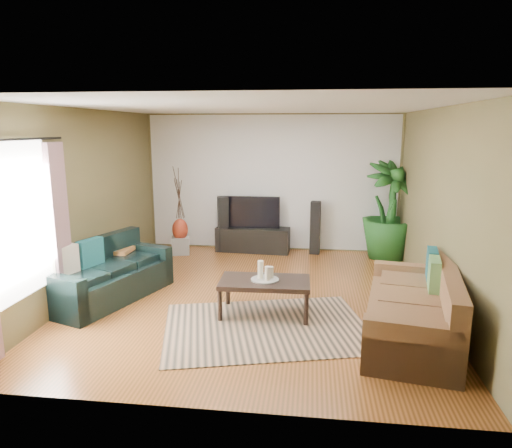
% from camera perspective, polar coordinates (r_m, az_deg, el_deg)
% --- Properties ---
extents(floor, '(5.50, 5.50, 0.00)m').
position_cam_1_polar(floor, '(6.76, -0.21, -9.10)').
color(floor, '#955126').
rests_on(floor, ground).
extents(ceiling, '(5.50, 5.50, 0.00)m').
position_cam_1_polar(ceiling, '(6.31, -0.23, 14.44)').
color(ceiling, white).
rests_on(ceiling, ground).
extents(wall_back, '(5.00, 0.00, 5.00)m').
position_cam_1_polar(wall_back, '(9.10, 1.98, 5.16)').
color(wall_back, brown).
rests_on(wall_back, ground).
extents(wall_front, '(5.00, 0.00, 5.00)m').
position_cam_1_polar(wall_front, '(3.75, -5.57, -4.79)').
color(wall_front, brown).
rests_on(wall_front, ground).
extents(wall_left, '(0.00, 5.50, 5.50)m').
position_cam_1_polar(wall_left, '(7.15, -20.53, 2.53)').
color(wall_left, brown).
rests_on(wall_left, ground).
extents(wall_right, '(0.00, 5.50, 5.50)m').
position_cam_1_polar(wall_right, '(6.57, 21.97, 1.65)').
color(wall_right, brown).
rests_on(wall_right, ground).
extents(backwall_panel, '(4.90, 0.00, 4.90)m').
position_cam_1_polar(backwall_panel, '(9.09, 1.98, 5.15)').
color(backwall_panel, white).
rests_on(backwall_panel, ground).
extents(window_pane, '(0.00, 1.80, 1.80)m').
position_cam_1_polar(window_pane, '(5.78, -27.63, 0.35)').
color(window_pane, white).
rests_on(window_pane, ground).
extents(curtain_far, '(0.08, 0.35, 2.20)m').
position_cam_1_polar(curtain_far, '(6.42, -23.30, -0.50)').
color(curtain_far, gray).
rests_on(curtain_far, ground).
extents(curtain_rod, '(0.03, 1.90, 0.03)m').
position_cam_1_polar(curtain_rod, '(5.67, -28.09, 9.29)').
color(curtain_rod, black).
rests_on(curtain_rod, ground).
extents(sofa_left, '(1.41, 2.08, 0.85)m').
position_cam_1_polar(sofa_left, '(6.89, -17.90, -5.54)').
color(sofa_left, black).
rests_on(sofa_left, floor).
extents(sofa_right, '(1.34, 2.28, 0.85)m').
position_cam_1_polar(sofa_right, '(5.70, 18.86, -9.28)').
color(sofa_right, brown).
rests_on(sofa_right, floor).
extents(area_rug, '(2.84, 2.32, 0.01)m').
position_cam_1_polar(area_rug, '(5.79, 1.30, -12.76)').
color(area_rug, tan).
rests_on(area_rug, floor).
extents(coffee_table, '(1.19, 0.67, 0.48)m').
position_cam_1_polar(coffee_table, '(6.07, 1.10, -9.16)').
color(coffee_table, black).
rests_on(coffee_table, floor).
extents(candle_tray, '(0.36, 0.36, 0.02)m').
position_cam_1_polar(candle_tray, '(5.99, 1.11, -6.94)').
color(candle_tray, gray).
rests_on(candle_tray, coffee_table).
extents(candle_tall, '(0.07, 0.07, 0.23)m').
position_cam_1_polar(candle_tall, '(5.98, 0.57, -5.70)').
color(candle_tall, white).
rests_on(candle_tall, candle_tray).
extents(candle_mid, '(0.07, 0.07, 0.18)m').
position_cam_1_polar(candle_mid, '(5.92, 1.46, -6.18)').
color(candle_mid, beige).
rests_on(candle_mid, candle_tray).
extents(candle_short, '(0.07, 0.07, 0.15)m').
position_cam_1_polar(candle_short, '(6.01, 1.84, -6.04)').
color(candle_short, beige).
rests_on(candle_short, candle_tray).
extents(tv_stand, '(1.48, 0.53, 0.48)m').
position_cam_1_polar(tv_stand, '(9.09, -0.40, -1.95)').
color(tv_stand, black).
rests_on(tv_stand, floor).
extents(television, '(1.06, 0.06, 0.63)m').
position_cam_1_polar(television, '(8.98, -0.40, 1.50)').
color(television, black).
rests_on(television, tv_stand).
extents(speaker_left, '(0.26, 0.27, 1.10)m').
position_cam_1_polar(speaker_left, '(9.07, -4.13, -0.00)').
color(speaker_left, black).
rests_on(speaker_left, floor).
extents(speaker_right, '(0.21, 0.23, 1.03)m').
position_cam_1_polar(speaker_right, '(8.95, 7.41, -0.46)').
color(speaker_right, black).
rests_on(speaker_right, floor).
extents(potted_plant, '(1.39, 1.39, 1.83)m').
position_cam_1_polar(potted_plant, '(8.87, 16.38, 1.66)').
color(potted_plant, '#194A18').
rests_on(potted_plant, floor).
extents(plant_pot, '(0.34, 0.34, 0.26)m').
position_cam_1_polar(plant_pot, '(9.03, 16.08, -3.24)').
color(plant_pot, black).
rests_on(plant_pot, floor).
extents(pedestal, '(0.41, 0.41, 0.33)m').
position_cam_1_polar(pedestal, '(9.06, -9.40, -2.65)').
color(pedestal, gray).
rests_on(pedestal, floor).
extents(vase, '(0.30, 0.30, 0.43)m').
position_cam_1_polar(vase, '(8.99, -9.47, -0.68)').
color(vase, '#99301B').
rests_on(vase, pedestal).
extents(side_table, '(0.57, 0.57, 0.59)m').
position_cam_1_polar(side_table, '(7.59, -17.02, -4.91)').
color(side_table, '#8F5E2F').
rests_on(side_table, floor).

